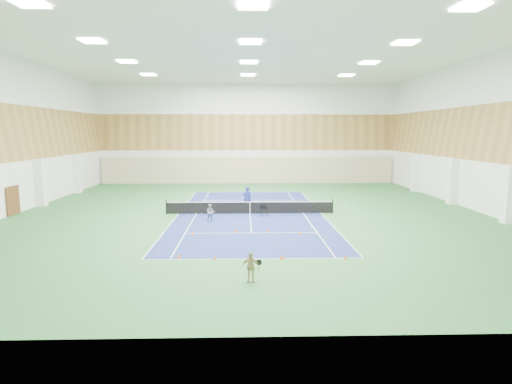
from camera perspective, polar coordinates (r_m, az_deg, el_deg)
ground at (r=32.96m, az=-0.81°, el=-2.90°), size 40.00×40.00×0.00m
room_shell at (r=32.36m, az=-0.83°, el=7.59°), size 36.00×40.00×12.00m
wood_cladding at (r=32.41m, az=-0.84°, el=11.12°), size 36.00×40.00×8.00m
ceiling_light_grid at (r=32.86m, az=-0.86°, el=17.97°), size 21.40×25.40×0.06m
court_surface at (r=32.95m, az=-0.81°, el=-2.89°), size 10.97×23.77×0.01m
tennis_balls_scatter at (r=32.95m, az=-0.81°, el=-2.82°), size 10.57×22.77×0.07m
tennis_net at (r=32.86m, az=-0.81°, el=-1.96°), size 12.80×0.10×1.10m
back_curtain at (r=52.31m, az=-1.12°, el=2.92°), size 35.40×0.16×3.20m
door_left_b at (r=37.14m, az=-29.67°, el=-1.00°), size 0.08×1.80×2.20m
coach at (r=34.46m, az=-1.20°, el=-0.81°), size 0.78×0.59×1.91m
child_court at (r=30.34m, az=-6.08°, el=-2.73°), size 0.62×0.51×1.21m
child_apron at (r=18.14m, az=-0.73°, el=-9.96°), size 0.78×0.40×1.28m
ball_cart at (r=31.87m, az=1.04°, el=-2.52°), size 0.54×0.54×0.83m
cone_svc_a at (r=26.52m, az=-8.44°, el=-5.43°), size 0.21×0.21×0.23m
cone_svc_b at (r=26.86m, az=-2.67°, el=-5.19°), size 0.20×0.20×0.22m
cone_svc_c at (r=27.05m, az=1.70°, el=-5.12°), size 0.17×0.17×0.19m
cone_svc_d at (r=26.44m, az=5.95°, el=-5.45°), size 0.19×0.19×0.21m
cone_base_a at (r=21.96m, az=-10.25°, el=-8.33°), size 0.20×0.20×0.21m
cone_base_b at (r=21.41m, az=-5.49°, el=-8.70°), size 0.17×0.17×0.19m
cone_base_c at (r=21.38m, az=3.50°, el=-8.63°), size 0.22×0.22×0.24m
cone_base_d at (r=21.81m, az=11.83°, el=-8.51°), size 0.18×0.18×0.20m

